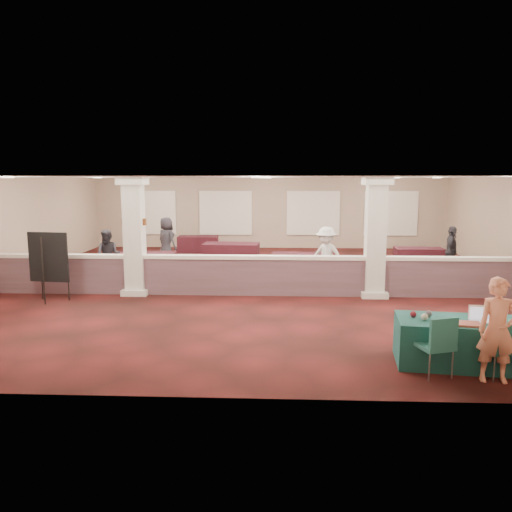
{
  "coord_description": "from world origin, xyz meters",
  "views": [
    {
      "loc": [
        0.41,
        -14.83,
        3.17
      ],
      "look_at": [
        -0.16,
        -2.0,
        1.16
      ],
      "focal_mm": 35.0,
      "sensor_mm": 36.0,
      "label": 1
    }
  ],
  "objects_px": {
    "far_table_back_left": "(198,244)",
    "attendee_b": "(326,256)",
    "easel_board": "(48,258)",
    "far_table_back_center": "(231,254)",
    "near_table": "(458,342)",
    "far_table_back_right": "(419,257)",
    "woman": "(498,330)",
    "far_table_front_right": "(479,272)",
    "attendee_a": "(108,256)",
    "conf_chair_side": "(438,341)",
    "far_table_front_center": "(299,265)",
    "attendee_d": "(167,240)",
    "far_table_front_left": "(146,265)",
    "conf_chair_main": "(502,345)",
    "attendee_c": "(451,251)"
  },
  "relations": [
    {
      "from": "far_table_back_right",
      "to": "far_table_back_left",
      "type": "bearing_deg",
      "value": 158.91
    },
    {
      "from": "far_table_front_left",
      "to": "far_table_back_center",
      "type": "distance_m",
      "value": 3.42
    },
    {
      "from": "far_table_front_left",
      "to": "far_table_back_right",
      "type": "xyz_separation_m",
      "value": [
        9.37,
        2.26,
        -0.04
      ]
    },
    {
      "from": "easel_board",
      "to": "far_table_back_center",
      "type": "height_order",
      "value": "easel_board"
    },
    {
      "from": "near_table",
      "to": "far_table_back_right",
      "type": "distance_m",
      "value": 9.9
    },
    {
      "from": "attendee_a",
      "to": "attendee_b",
      "type": "bearing_deg",
      "value": -2.53
    },
    {
      "from": "near_table",
      "to": "conf_chair_main",
      "type": "xyz_separation_m",
      "value": [
        0.47,
        -0.59,
        0.16
      ]
    },
    {
      "from": "attendee_b",
      "to": "conf_chair_main",
      "type": "bearing_deg",
      "value": -39.19
    },
    {
      "from": "conf_chair_side",
      "to": "far_table_back_left",
      "type": "bearing_deg",
      "value": 95.67
    },
    {
      "from": "near_table",
      "to": "conf_chair_side",
      "type": "relative_size",
      "value": 2.01
    },
    {
      "from": "near_table",
      "to": "attendee_b",
      "type": "xyz_separation_m",
      "value": [
        -1.65,
        6.5,
        0.48
      ]
    },
    {
      "from": "far_table_back_right",
      "to": "far_table_front_center",
      "type": "bearing_deg",
      "value": -156.65
    },
    {
      "from": "conf_chair_side",
      "to": "attendee_d",
      "type": "distance_m",
      "value": 12.54
    },
    {
      "from": "near_table",
      "to": "attendee_c",
      "type": "distance_m",
      "value": 8.43
    },
    {
      "from": "far_table_front_center",
      "to": "attendee_d",
      "type": "height_order",
      "value": "attendee_d"
    },
    {
      "from": "near_table",
      "to": "easel_board",
      "type": "distance_m",
      "value": 9.84
    },
    {
      "from": "far_table_back_center",
      "to": "conf_chair_side",
      "type": "bearing_deg",
      "value": -67.48
    },
    {
      "from": "far_table_back_left",
      "to": "attendee_d",
      "type": "bearing_deg",
      "value": -103.05
    },
    {
      "from": "conf_chair_main",
      "to": "far_table_back_right",
      "type": "relative_size",
      "value": 0.55
    },
    {
      "from": "far_table_front_left",
      "to": "attendee_c",
      "type": "xyz_separation_m",
      "value": [
        9.93,
        0.58,
        0.43
      ]
    },
    {
      "from": "far_table_back_left",
      "to": "attendee_b",
      "type": "relative_size",
      "value": 0.98
    },
    {
      "from": "far_table_front_center",
      "to": "attendee_a",
      "type": "bearing_deg",
      "value": -169.46
    },
    {
      "from": "conf_chair_main",
      "to": "attendee_d",
      "type": "height_order",
      "value": "attendee_d"
    },
    {
      "from": "conf_chair_side",
      "to": "far_table_front_right",
      "type": "distance_m",
      "value": 8.2
    },
    {
      "from": "attendee_c",
      "to": "attendee_d",
      "type": "distance_m",
      "value": 10.01
    },
    {
      "from": "woman",
      "to": "far_table_front_left",
      "type": "height_order",
      "value": "woman"
    },
    {
      "from": "far_table_front_center",
      "to": "far_table_back_right",
      "type": "height_order",
      "value": "far_table_front_center"
    },
    {
      "from": "far_table_front_left",
      "to": "attendee_a",
      "type": "distance_m",
      "value": 1.28
    },
    {
      "from": "far_table_front_center",
      "to": "conf_chair_main",
      "type": "bearing_deg",
      "value": -71.19
    },
    {
      "from": "conf_chair_side",
      "to": "far_table_front_right",
      "type": "bearing_deg",
      "value": 46.18
    },
    {
      "from": "far_table_front_center",
      "to": "attendee_b",
      "type": "distance_m",
      "value": 1.59
    },
    {
      "from": "near_table",
      "to": "woman",
      "type": "bearing_deg",
      "value": -57.67
    },
    {
      "from": "far_table_back_center",
      "to": "attendee_c",
      "type": "height_order",
      "value": "attendee_c"
    },
    {
      "from": "far_table_back_left",
      "to": "conf_chair_main",
      "type": "bearing_deg",
      "value": -62.64
    },
    {
      "from": "conf_chair_main",
      "to": "far_table_back_left",
      "type": "xyz_separation_m",
      "value": [
        -7.03,
        13.59,
        -0.2
      ]
    },
    {
      "from": "conf_chair_side",
      "to": "far_table_front_left",
      "type": "xyz_separation_m",
      "value": [
        -6.84,
        8.03,
        -0.21
      ]
    },
    {
      "from": "near_table",
      "to": "far_table_back_right",
      "type": "relative_size",
      "value": 1.21
    },
    {
      "from": "attendee_b",
      "to": "attendee_a",
      "type": "bearing_deg",
      "value": -147.52
    },
    {
      "from": "far_table_back_right",
      "to": "attendee_d",
      "type": "bearing_deg",
      "value": 178.14
    },
    {
      "from": "conf_chair_side",
      "to": "far_table_back_right",
      "type": "relative_size",
      "value": 0.6
    },
    {
      "from": "far_table_back_left",
      "to": "attendee_b",
      "type": "distance_m",
      "value": 8.17
    },
    {
      "from": "far_table_front_right",
      "to": "far_table_back_right",
      "type": "relative_size",
      "value": 1.06
    },
    {
      "from": "conf_chair_side",
      "to": "easel_board",
      "type": "xyz_separation_m",
      "value": [
        -8.42,
        4.6,
        0.55
      ]
    },
    {
      "from": "far_table_back_right",
      "to": "easel_board",
      "type": "bearing_deg",
      "value": -152.53
    },
    {
      "from": "easel_board",
      "to": "far_table_back_center",
      "type": "relative_size",
      "value": 0.9
    },
    {
      "from": "far_table_back_center",
      "to": "attendee_c",
      "type": "relative_size",
      "value": 1.23
    },
    {
      "from": "conf_chair_main",
      "to": "conf_chair_side",
      "type": "height_order",
      "value": "conf_chair_side"
    },
    {
      "from": "far_table_back_center",
      "to": "far_table_back_right",
      "type": "bearing_deg",
      "value": 0.0
    },
    {
      "from": "near_table",
      "to": "conf_chair_main",
      "type": "height_order",
      "value": "conf_chair_main"
    },
    {
      "from": "near_table",
      "to": "far_table_front_left",
      "type": "distance_m",
      "value": 10.48
    }
  ]
}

